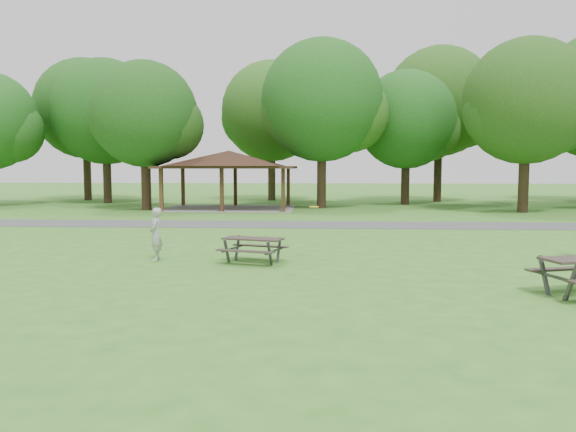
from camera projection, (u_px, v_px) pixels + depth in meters
The scene contains 14 objects.
ground at pixel (233, 290), 12.43m from camera, with size 160.00×160.00×0.00m, color #377521.
asphalt_path at pixel (279, 225), 26.35m from camera, with size 120.00×3.20×0.02m, color #464649.
pavilion at pixel (229, 161), 36.26m from camera, with size 8.60×7.01×3.76m.
tree_row_c at pixel (107, 115), 41.52m from camera, with size 8.19×7.80×10.67m.
tree_row_d at pixel (146, 117), 34.84m from camera, with size 6.93×6.60×9.27m.
tree_row_e at pixel (323, 104), 36.60m from camera, with size 8.40×8.00×11.02m.
tree_row_f at pixel (408, 123), 39.82m from camera, with size 7.35×7.00×9.55m.
tree_row_g at pixel (528, 105), 32.96m from camera, with size 7.77×7.40×10.25m.
tree_deep_a at pixel (87, 112), 45.12m from camera, with size 8.40×8.00×11.38m.
tree_deep_b at pixel (273, 114), 44.78m from camera, with size 8.40×8.00×11.13m.
tree_deep_c at pixel (441, 105), 42.98m from camera, with size 8.82×8.40×11.90m.
picnic_table_middle at pixel (253, 244), 15.91m from camera, with size 2.00×1.78×0.74m.
frisbee_in_flight at pixel (314, 207), 16.33m from camera, with size 0.35×0.35×0.02m.
frisbee_thrower at pixel (156, 234), 16.31m from camera, with size 0.56×0.37×1.54m, color #A8A8AB.
Camera 1 is at (1.94, -12.14, 2.73)m, focal length 35.00 mm.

